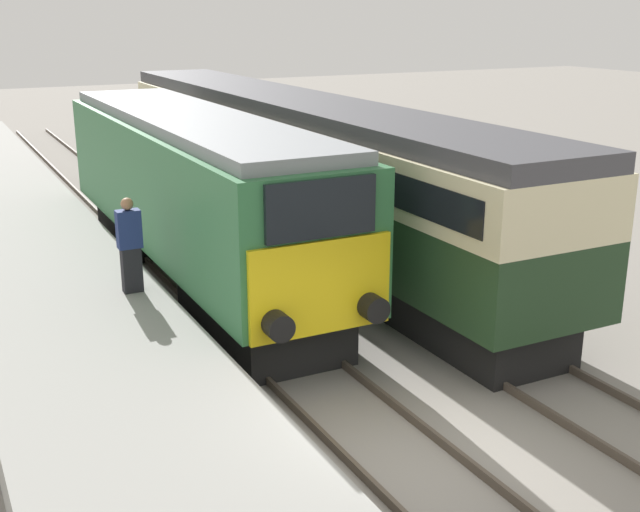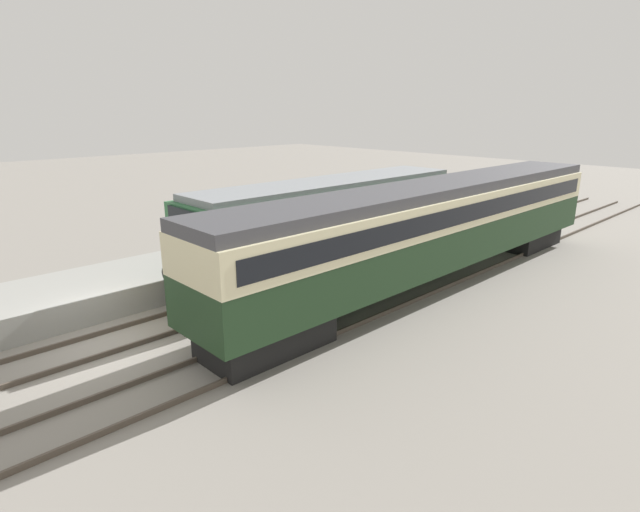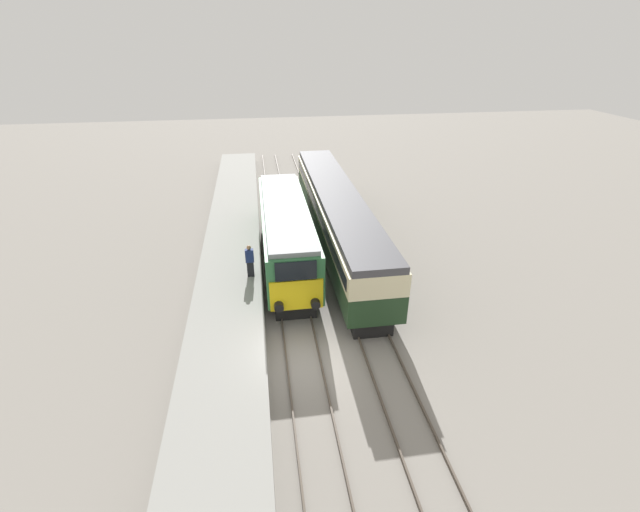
# 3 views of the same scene
# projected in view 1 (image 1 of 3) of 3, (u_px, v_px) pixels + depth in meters

# --- Properties ---
(ground_plane) EXTENTS (120.00, 120.00, 0.00)m
(ground_plane) POSITION_uv_depth(u_px,v_px,m) (408.00, 466.00, 11.01)
(ground_plane) COLOR gray
(platform_left) EXTENTS (3.50, 50.00, 0.89)m
(platform_left) POSITION_uv_depth(u_px,v_px,m) (56.00, 295.00, 16.25)
(platform_left) COLOR gray
(platform_left) RESTS_ON ground_plane
(rails_near_track) EXTENTS (1.51, 60.00, 0.14)m
(rails_near_track) POSITION_uv_depth(u_px,v_px,m) (264.00, 335.00, 15.24)
(rails_near_track) COLOR #4C4238
(rails_near_track) RESTS_ON ground_plane
(rails_far_track) EXTENTS (1.50, 60.00, 0.14)m
(rails_far_track) POSITION_uv_depth(u_px,v_px,m) (414.00, 306.00, 16.72)
(rails_far_track) COLOR #4C4238
(rails_far_track) RESTS_ON ground_plane
(locomotive) EXTENTS (2.70, 12.99, 3.82)m
(locomotive) POSITION_uv_depth(u_px,v_px,m) (194.00, 190.00, 17.96)
(locomotive) COLOR black
(locomotive) RESTS_ON ground_plane
(passenger_carriage) EXTENTS (2.75, 20.29, 3.86)m
(passenger_carriage) POSITION_uv_depth(u_px,v_px,m) (292.00, 153.00, 21.11)
(passenger_carriage) COLOR black
(passenger_carriage) RESTS_ON ground_plane
(person_on_platform) EXTENTS (0.44, 0.26, 1.81)m
(person_on_platform) POSITION_uv_depth(u_px,v_px,m) (130.00, 245.00, 14.90)
(person_on_platform) COLOR black
(person_on_platform) RESTS_ON platform_left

